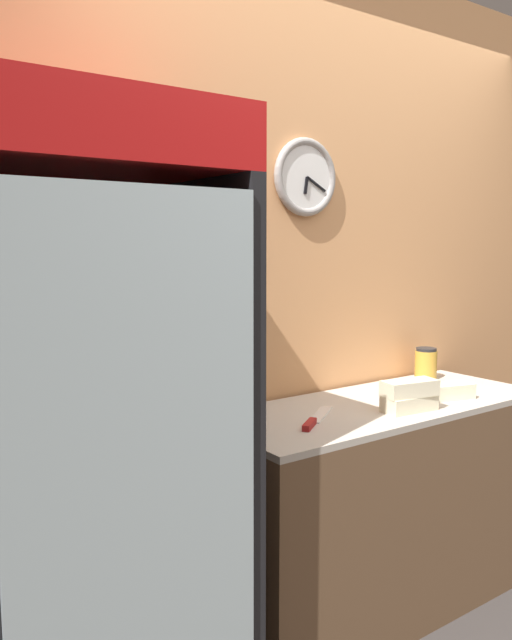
{
  "coord_description": "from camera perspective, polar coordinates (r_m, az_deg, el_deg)",
  "views": [
    {
      "loc": [
        -1.86,
        -0.9,
        1.5
      ],
      "look_at": [
        -0.57,
        0.91,
        1.23
      ],
      "focal_mm": 35.0,
      "sensor_mm": 36.0,
      "label": 1
    }
  ],
  "objects": [
    {
      "name": "prep_counter",
      "position": [
        2.76,
        11.13,
        -16.1
      ],
      "size": [
        1.48,
        0.57,
        0.86
      ],
      "color": "brown",
      "rests_on": "ground_plane"
    },
    {
      "name": "beverage_cooler",
      "position": [
        1.9,
        -15.42,
        -7.97
      ],
      "size": [
        0.77,
        0.67,
        1.88
      ],
      "color": "black",
      "rests_on": "ground_plane"
    },
    {
      "name": "wall_back",
      "position": [
        2.78,
        6.55,
        3.76
      ],
      "size": [
        5.2,
        0.09,
        2.7
      ],
      "color": "tan",
      "rests_on": "ground_plane"
    },
    {
      "name": "chefs_knife",
      "position": [
        2.3,
        5.32,
        -9.13
      ],
      "size": [
        0.3,
        0.23,
        0.02
      ],
      "color": "silver",
      "rests_on": "prep_counter"
    },
    {
      "name": "sandwich_flat_left",
      "position": [
        2.75,
        17.27,
        -6.22
      ],
      "size": [
        0.21,
        0.15,
        0.06
      ],
      "color": "beige",
      "rests_on": "prep_counter"
    },
    {
      "name": "condiment_jar",
      "position": [
        3.1,
        15.27,
        -3.88
      ],
      "size": [
        0.1,
        0.1,
        0.15
      ],
      "color": "gold",
      "rests_on": "prep_counter"
    },
    {
      "name": "sandwich_stack_bottom",
      "position": [
        2.51,
        13.83,
        -7.41
      ],
      "size": [
        0.23,
        0.12,
        0.06
      ],
      "color": "beige",
      "rests_on": "prep_counter"
    },
    {
      "name": "sandwich_stack_middle",
      "position": [
        2.49,
        13.87,
        -6.06
      ],
      "size": [
        0.23,
        0.13,
        0.06
      ],
      "color": "beige",
      "rests_on": "sandwich_stack_bottom"
    }
  ]
}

